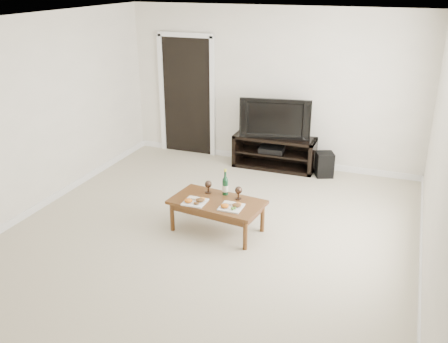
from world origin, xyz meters
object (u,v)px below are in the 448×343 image
at_px(television, 276,117).
at_px(coffee_table, 217,216).
at_px(media_console, 274,152).
at_px(subwoofer, 324,164).

height_order(television, coffee_table, television).
bearing_deg(media_console, subwoofer, -4.38).
bearing_deg(coffee_table, television, 87.98).
height_order(subwoofer, coffee_table, coffee_table).
relative_size(media_console, coffee_table, 1.18).
relative_size(media_console, television, 1.18).
bearing_deg(subwoofer, media_console, 152.32).
bearing_deg(television, coffee_table, -101.61).
bearing_deg(media_console, television, 0.00).
relative_size(subwoofer, coffee_table, 0.35).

